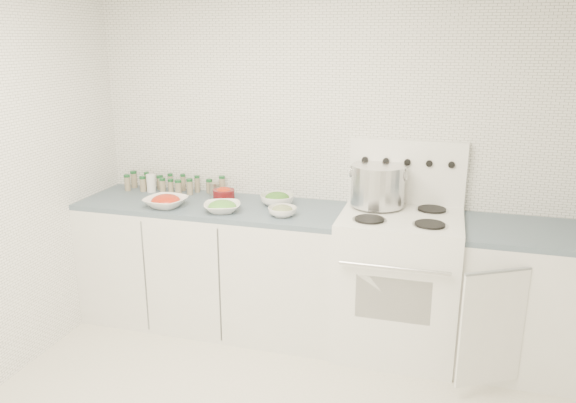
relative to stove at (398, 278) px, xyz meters
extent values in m
cube|color=white|center=(-0.48, 0.32, 0.75)|extent=(3.50, 0.02, 2.50)
cube|color=white|center=(-1.30, 0.00, -0.06)|extent=(1.85, 0.62, 0.86)
cube|color=#435065|center=(-1.30, 0.00, 0.39)|extent=(1.85, 0.62, 0.03)
cube|color=white|center=(0.00, -0.01, -0.04)|extent=(0.76, 0.65, 0.92)
cube|color=black|center=(0.00, -0.33, 0.00)|extent=(0.45, 0.01, 0.28)
cylinder|color=silver|center=(0.00, -0.37, 0.22)|extent=(0.65, 0.02, 0.02)
cube|color=white|center=(0.00, -0.01, 0.43)|extent=(0.76, 0.65, 0.01)
cube|color=white|center=(0.00, 0.28, 0.65)|extent=(0.76, 0.06, 0.43)
cylinder|color=silver|center=(-0.18, -0.17, 0.44)|extent=(0.21, 0.21, 0.01)
cylinder|color=black|center=(-0.18, -0.17, 0.45)|extent=(0.18, 0.18, 0.01)
cylinder|color=silver|center=(0.18, -0.17, 0.44)|extent=(0.21, 0.21, 0.01)
cylinder|color=black|center=(0.18, -0.17, 0.45)|extent=(0.18, 0.18, 0.01)
cylinder|color=silver|center=(-0.18, 0.15, 0.44)|extent=(0.21, 0.21, 0.01)
cylinder|color=black|center=(-0.18, 0.15, 0.45)|extent=(0.18, 0.18, 0.01)
cylinder|color=silver|center=(0.18, 0.15, 0.44)|extent=(0.21, 0.21, 0.01)
cylinder|color=black|center=(0.18, 0.15, 0.45)|extent=(0.18, 0.18, 0.01)
cylinder|color=black|center=(-0.28, 0.25, 0.72)|extent=(0.04, 0.02, 0.04)
cylinder|color=black|center=(-0.14, 0.25, 0.72)|extent=(0.04, 0.02, 0.04)
cylinder|color=black|center=(0.00, 0.25, 0.72)|extent=(0.04, 0.02, 0.04)
cylinder|color=black|center=(0.14, 0.25, 0.72)|extent=(0.04, 0.02, 0.04)
cylinder|color=black|center=(0.28, 0.25, 0.72)|extent=(0.04, 0.02, 0.04)
cube|color=white|center=(0.82, 0.00, -0.06)|extent=(0.89, 0.62, 0.86)
cube|color=#435065|center=(0.82, 0.00, 0.39)|extent=(0.89, 0.62, 0.03)
cube|color=white|center=(0.56, -0.40, -0.07)|extent=(0.36, 0.21, 0.70)
cylinder|color=silver|center=(-0.17, 0.14, 0.58)|extent=(0.35, 0.35, 0.27)
cylinder|color=orange|center=(-0.17, 0.14, 0.70)|extent=(0.31, 0.31, 0.03)
torus|color=silver|center=(-0.35, 0.14, 0.66)|extent=(0.01, 0.08, 0.08)
torus|color=silver|center=(0.01, 0.14, 0.66)|extent=(0.01, 0.08, 0.08)
imported|color=white|center=(-1.57, -0.16, 0.44)|extent=(0.31, 0.31, 0.07)
ellipsoid|color=red|center=(-1.57, -0.16, 0.45)|extent=(0.20, 0.20, 0.09)
imported|color=white|center=(-1.16, -0.15, 0.43)|extent=(0.31, 0.31, 0.06)
ellipsoid|color=#498F2E|center=(-1.16, -0.15, 0.45)|extent=(0.17, 0.17, 0.08)
imported|color=white|center=(-0.85, 0.10, 0.44)|extent=(0.26, 0.26, 0.07)
ellipsoid|color=#275B1A|center=(-0.85, 0.10, 0.46)|extent=(0.17, 0.17, 0.08)
imported|color=white|center=(-0.75, -0.13, 0.43)|extent=(0.22, 0.22, 0.06)
ellipsoid|color=#33481D|center=(-0.75, -0.13, 0.45)|extent=(0.13, 0.13, 0.06)
cylinder|color=#5E1012|center=(-1.25, 0.11, 0.44)|extent=(0.15, 0.15, 0.08)
ellipsoid|color=red|center=(-1.25, 0.11, 0.47)|extent=(0.11, 0.11, 0.06)
cylinder|color=white|center=(-1.86, 0.17, 0.47)|extent=(0.08, 0.08, 0.13)
cylinder|color=gray|center=(-1.38, 0.22, 0.45)|extent=(0.08, 0.08, 0.09)
cylinder|color=gray|center=(-2.05, 0.25, 0.46)|extent=(0.05, 0.05, 0.11)
cylinder|color=#154C23|center=(-2.05, 0.25, 0.52)|extent=(0.05, 0.05, 0.02)
cylinder|color=gray|center=(-1.94, 0.26, 0.46)|extent=(0.04, 0.04, 0.11)
cylinder|color=#154C23|center=(-1.94, 0.26, 0.52)|extent=(0.04, 0.04, 0.02)
cylinder|color=gray|center=(-1.83, 0.25, 0.45)|extent=(0.05, 0.05, 0.09)
cylinder|color=#154C23|center=(-1.83, 0.25, 0.50)|extent=(0.05, 0.05, 0.02)
cylinder|color=gray|center=(-1.74, 0.25, 0.46)|extent=(0.04, 0.04, 0.11)
cylinder|color=#154C23|center=(-1.74, 0.25, 0.53)|extent=(0.04, 0.04, 0.02)
cylinder|color=gray|center=(-1.64, 0.26, 0.46)|extent=(0.04, 0.04, 0.11)
cylinder|color=#154C23|center=(-1.64, 0.26, 0.52)|extent=(0.04, 0.04, 0.02)
cylinder|color=gray|center=(-1.52, 0.26, 0.46)|extent=(0.04, 0.04, 0.11)
cylinder|color=#154C23|center=(-1.52, 0.26, 0.52)|extent=(0.04, 0.04, 0.02)
cylinder|color=gray|center=(-1.43, 0.26, 0.45)|extent=(0.04, 0.04, 0.09)
cylinder|color=#154C23|center=(-1.43, 0.26, 0.50)|extent=(0.05, 0.05, 0.02)
cylinder|color=gray|center=(-1.33, 0.26, 0.46)|extent=(0.04, 0.04, 0.12)
cylinder|color=#154C23|center=(-1.33, 0.26, 0.53)|extent=(0.05, 0.05, 0.02)
cylinder|color=gray|center=(-2.05, 0.16, 0.46)|extent=(0.04, 0.04, 0.10)
cylinder|color=#154C23|center=(-2.05, 0.16, 0.52)|extent=(0.05, 0.05, 0.02)
cylinder|color=gray|center=(-1.93, 0.17, 0.45)|extent=(0.05, 0.05, 0.10)
cylinder|color=#154C23|center=(-1.93, 0.17, 0.51)|extent=(0.05, 0.05, 0.02)
cylinder|color=gray|center=(-1.76, 0.16, 0.45)|extent=(0.04, 0.04, 0.10)
cylinder|color=#154C23|center=(-1.76, 0.16, 0.51)|extent=(0.04, 0.04, 0.02)
cylinder|color=gray|center=(-1.69, 0.17, 0.45)|extent=(0.04, 0.04, 0.09)
cylinder|color=#154C23|center=(-1.69, 0.17, 0.50)|extent=(0.04, 0.04, 0.02)
cylinder|color=gray|center=(-1.63, 0.15, 0.45)|extent=(0.05, 0.05, 0.09)
cylinder|color=#154C23|center=(-1.63, 0.15, 0.51)|extent=(0.05, 0.05, 0.02)
cylinder|color=gray|center=(-1.55, 0.18, 0.45)|extent=(0.04, 0.04, 0.10)
cylinder|color=#154C23|center=(-1.55, 0.18, 0.51)|extent=(0.05, 0.05, 0.02)
camera|label=1|loc=(0.23, -3.44, 1.50)|focal=35.00mm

